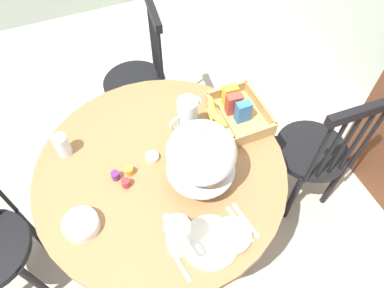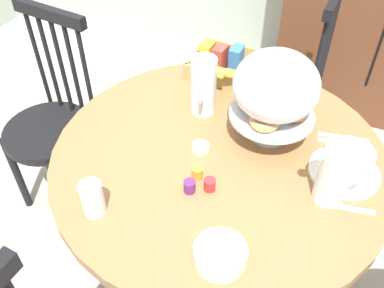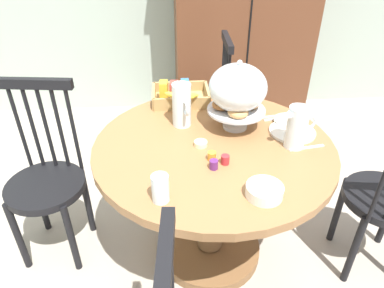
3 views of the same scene
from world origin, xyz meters
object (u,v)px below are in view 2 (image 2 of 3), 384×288
at_px(cereal_basket, 226,65).
at_px(drinking_glass, 93,199).
at_px(dining_table, 217,198).
at_px(pastry_stand_with_dome, 275,89).
at_px(windsor_chair_near_window, 53,128).
at_px(orange_juice_pitcher, 203,88).
at_px(milk_pitcher, 334,176).
at_px(windsor_chair_far_side, 287,88).
at_px(butter_dish, 201,148).
at_px(cereal_bowl, 220,254).
at_px(china_plate_small, 352,152).
at_px(china_plate_large, 344,172).

distance_m(cereal_basket, drinking_glass, 0.81).
bearing_deg(drinking_glass, dining_table, 56.45).
bearing_deg(pastry_stand_with_dome, windsor_chair_near_window, -179.51).
bearing_deg(orange_juice_pitcher, milk_pitcher, -25.59).
relative_size(dining_table, windsor_chair_far_side, 1.14).
height_order(orange_juice_pitcher, butter_dish, orange_juice_pitcher).
relative_size(pastry_stand_with_dome, milk_pitcher, 1.76).
bearing_deg(orange_juice_pitcher, butter_dish, -69.84).
relative_size(orange_juice_pitcher, butter_dish, 3.60).
relative_size(windsor_chair_far_side, cereal_bowl, 6.96).
distance_m(cereal_bowl, butter_dish, 0.41).
relative_size(cereal_basket, butter_dish, 5.27).
xyz_separation_m(pastry_stand_with_dome, orange_juice_pitcher, (-0.26, 0.05, -0.10)).
height_order(dining_table, milk_pitcher, milk_pitcher).
height_order(pastry_stand_with_dome, milk_pitcher, pastry_stand_with_dome).
distance_m(cereal_basket, china_plate_small, 0.61).
xyz_separation_m(dining_table, drinking_glass, (-0.24, -0.37, 0.29)).
xyz_separation_m(milk_pitcher, china_plate_small, (0.04, 0.20, -0.07)).
relative_size(china_plate_large, china_plate_small, 1.47).
bearing_deg(windsor_chair_near_window, cereal_basket, 23.26).
bearing_deg(windsor_chair_near_window, windsor_chair_far_side, 38.72).
relative_size(dining_table, china_plate_small, 7.39).
distance_m(windsor_chair_near_window, cereal_bowl, 1.15).
height_order(orange_juice_pitcher, drinking_glass, orange_juice_pitcher).
bearing_deg(cereal_bowl, dining_table, 110.46).
distance_m(china_plate_small, butter_dish, 0.49).
relative_size(dining_table, milk_pitcher, 5.66).
relative_size(windsor_chair_near_window, china_plate_large, 4.43).
xyz_separation_m(china_plate_small, butter_dish, (-0.46, -0.17, -0.01)).
relative_size(windsor_chair_far_side, pastry_stand_with_dome, 2.83).
bearing_deg(orange_juice_pitcher, windsor_chair_near_window, -175.58).
distance_m(milk_pitcher, butter_dish, 0.43).
bearing_deg(windsor_chair_near_window, china_plate_large, -3.12).
relative_size(china_plate_small, butter_dish, 2.50).
distance_m(milk_pitcher, china_plate_small, 0.22).
xyz_separation_m(cereal_bowl, butter_dish, (-0.20, 0.36, -0.01)).
relative_size(pastry_stand_with_dome, cereal_basket, 1.09).
distance_m(dining_table, china_plate_large, 0.46).
bearing_deg(windsor_chair_near_window, drinking_glass, -39.60).
xyz_separation_m(windsor_chair_far_side, drinking_glass, (-0.30, -1.22, 0.34)).
distance_m(windsor_chair_near_window, cereal_basket, 0.84).
bearing_deg(orange_juice_pitcher, drinking_glass, -101.12).
bearing_deg(china_plate_large, butter_dish, -170.13).
xyz_separation_m(dining_table, windsor_chair_near_window, (-0.84, 0.13, -0.05)).
height_order(cereal_basket, cereal_bowl, cereal_basket).
bearing_deg(dining_table, milk_pitcher, -8.35).
bearing_deg(pastry_stand_with_dome, china_plate_small, 2.88).
bearing_deg(dining_table, china_plate_small, 20.75).
height_order(drinking_glass, butter_dish, drinking_glass).
height_order(windsor_chair_far_side, drinking_glass, windsor_chair_far_side).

